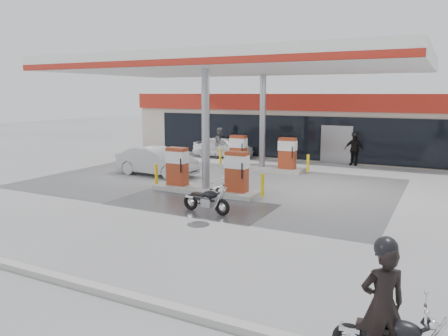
% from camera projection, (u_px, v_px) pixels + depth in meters
% --- Properties ---
extents(ground, '(90.00, 90.00, 0.00)m').
position_uv_depth(ground, '(180.00, 203.00, 16.24)').
color(ground, gray).
rests_on(ground, ground).
extents(wet_patch, '(6.00, 3.00, 0.00)m').
position_uv_depth(wet_patch, '(191.00, 204.00, 16.01)').
color(wet_patch, '#4C4C4F').
rests_on(wet_patch, ground).
extents(drain_cover, '(0.70, 0.70, 0.01)m').
position_uv_depth(drain_cover, '(198.00, 224.00, 13.58)').
color(drain_cover, '#38383A').
rests_on(drain_cover, ground).
extents(kerb, '(28.00, 0.25, 0.15)m').
position_uv_depth(kerb, '(14.00, 266.00, 10.10)').
color(kerb, gray).
rests_on(kerb, ground).
extents(store_building, '(22.00, 8.22, 4.00)m').
position_uv_depth(store_building, '(307.00, 123.00, 29.84)').
color(store_building, beige).
rests_on(store_building, ground).
extents(canopy, '(16.00, 10.02, 5.51)m').
position_uv_depth(canopy, '(238.00, 65.00, 19.72)').
color(canopy, silver).
rests_on(canopy, ground).
extents(pump_island_near, '(5.14, 1.30, 1.78)m').
position_uv_depth(pump_island_near, '(206.00, 175.00, 17.87)').
color(pump_island_near, '#9E9E99').
rests_on(pump_island_near, ground).
extents(pump_island_far, '(5.14, 1.30, 1.78)m').
position_uv_depth(pump_island_far, '(262.00, 157.00, 23.12)').
color(pump_island_far, '#9E9E99').
rests_on(pump_island_far, ground).
extents(biker_main, '(0.81, 0.73, 1.87)m').
position_uv_depth(biker_main, '(382.00, 305.00, 6.48)').
color(biker_main, black).
rests_on(biker_main, ground).
extents(parked_motorcycle, '(1.88, 0.72, 0.96)m').
position_uv_depth(parked_motorcycle, '(207.00, 201.00, 14.83)').
color(parked_motorcycle, black).
rests_on(parked_motorcycle, ground).
extents(sedan_white, '(4.00, 1.95, 1.32)m').
position_uv_depth(sedan_white, '(223.00, 147.00, 27.73)').
color(sedan_white, white).
rests_on(sedan_white, ground).
extents(attendant, '(0.81, 0.99, 1.92)m').
position_uv_depth(attendant, '(220.00, 143.00, 27.33)').
color(attendant, '#56565B').
rests_on(attendant, ground).
extents(hatchback_silver, '(4.35, 1.77, 1.41)m').
position_uv_depth(hatchback_silver, '(157.00, 161.00, 21.64)').
color(hatchback_silver, '#A6AAAE').
rests_on(hatchback_silver, ground).
extents(parked_car_left, '(4.08, 1.77, 1.17)m').
position_uv_depth(parked_car_left, '(171.00, 141.00, 31.63)').
color(parked_car_left, '#989B9F').
rests_on(parked_car_left, ground).
extents(biker_walking, '(1.07, 0.48, 1.79)m').
position_uv_depth(biker_walking, '(354.00, 150.00, 24.60)').
color(biker_walking, black).
rests_on(biker_walking, ground).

